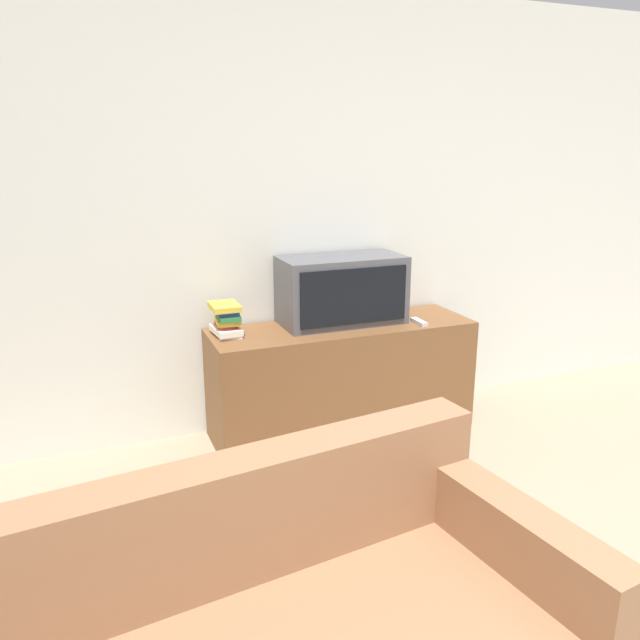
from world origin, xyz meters
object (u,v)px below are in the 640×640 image
object	(u,v)px
tv_stand	(342,378)
television	(342,290)
book_stack	(227,320)
remote_on_stand	(419,322)

from	to	relation	value
tv_stand	television	size ratio (longest dim) A/B	2.16
television	book_stack	world-z (taller)	television
remote_on_stand	television	bearing A→B (deg)	154.55
television	book_stack	bearing A→B (deg)	-179.12
tv_stand	remote_on_stand	distance (m)	0.58
tv_stand	remote_on_stand	size ratio (longest dim) A/B	10.58
book_stack	tv_stand	bearing A→B (deg)	-4.37
tv_stand	television	bearing A→B (deg)	71.55
book_stack	remote_on_stand	bearing A→B (deg)	-9.53
television	tv_stand	bearing A→B (deg)	-108.45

